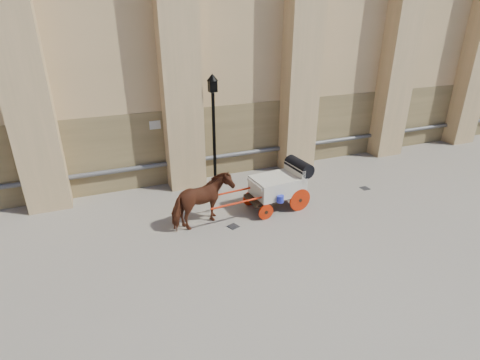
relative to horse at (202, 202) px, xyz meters
name	(u,v)px	position (x,y,z in m)	size (l,w,h in m)	color
ground	(243,222)	(1.30, -0.31, -0.86)	(90.00, 90.00, 0.00)	#6C645A
horse	(202,202)	(0.00, 0.00, 0.00)	(0.93, 2.04, 1.73)	#5C2B19
carriage	(281,184)	(2.92, 0.21, 0.04)	(3.90, 1.46, 1.67)	black
street_lamp	(214,129)	(1.36, 2.81, 1.49)	(0.41, 0.41, 4.40)	black
drain_grate_near	(233,226)	(0.88, -0.47, -0.86)	(0.32, 0.32, 0.01)	black
drain_grate_far	(365,188)	(6.77, 0.28, -0.86)	(0.32, 0.32, 0.01)	black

